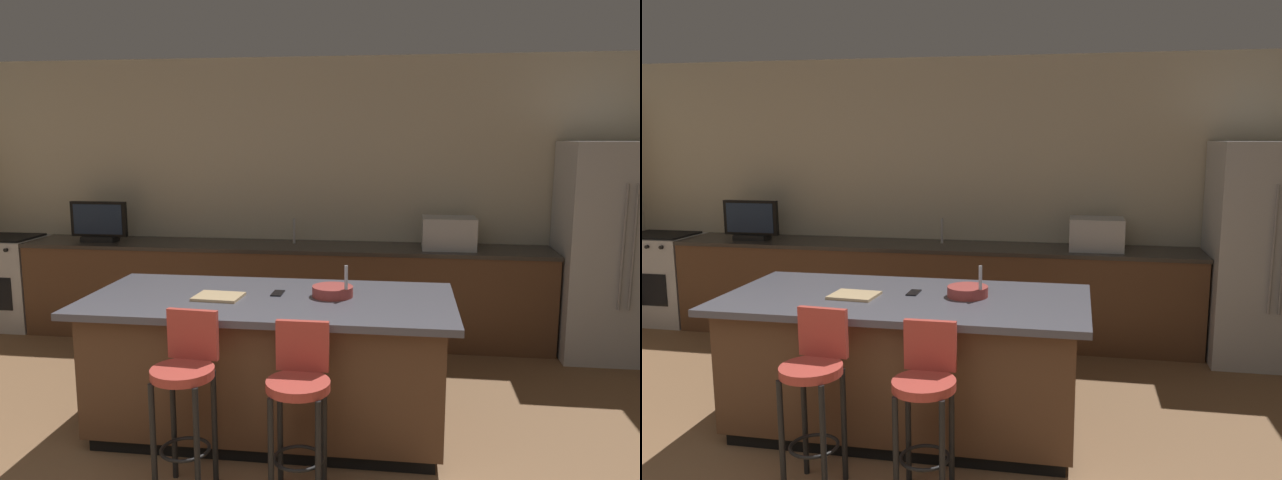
# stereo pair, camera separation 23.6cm
# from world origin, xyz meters

# --- Properties ---
(wall_back) EXTENTS (7.24, 0.12, 2.68)m
(wall_back) POSITION_xyz_m (0.00, 4.47, 1.34)
(wall_back) COLOR beige
(wall_back) RESTS_ON ground_plane
(counter_back) EXTENTS (5.02, 0.62, 0.91)m
(counter_back) POSITION_xyz_m (-0.08, 4.09, 0.46)
(counter_back) COLOR brown
(counter_back) RESTS_ON ground_plane
(kitchen_island) EXTENTS (2.35, 1.09, 0.91)m
(kitchen_island) POSITION_xyz_m (0.23, 2.15, 0.46)
(kitchen_island) COLOR black
(kitchen_island) RESTS_ON ground_plane
(refrigerator) EXTENTS (0.87, 0.81, 1.89)m
(refrigerator) POSITION_xyz_m (2.88, 4.00, 0.94)
(refrigerator) COLOR #B7BABF
(refrigerator) RESTS_ON ground_plane
(range_oven) EXTENTS (0.72, 0.63, 0.93)m
(range_oven) POSITION_xyz_m (-2.95, 4.09, 0.46)
(range_oven) COLOR #B7BABF
(range_oven) RESTS_ON ground_plane
(microwave) EXTENTS (0.48, 0.36, 0.29)m
(microwave) POSITION_xyz_m (1.48, 4.09, 1.06)
(microwave) COLOR #B7BABF
(microwave) RESTS_ON counter_back
(tv_monitor) EXTENTS (0.56, 0.16, 0.39)m
(tv_monitor) POSITION_xyz_m (-1.89, 4.04, 1.09)
(tv_monitor) COLOR black
(tv_monitor) RESTS_ON counter_back
(sink_faucet_back) EXTENTS (0.02, 0.02, 0.24)m
(sink_faucet_back) POSITION_xyz_m (0.03, 4.19, 1.03)
(sink_faucet_back) COLOR #B2B2B7
(sink_faucet_back) RESTS_ON counter_back
(sink_faucet_island) EXTENTS (0.02, 0.02, 0.22)m
(sink_faucet_island) POSITION_xyz_m (0.72, 2.15, 1.02)
(sink_faucet_island) COLOR #B2B2B7
(sink_faucet_island) RESTS_ON kitchen_island
(bar_stool_left) EXTENTS (0.34, 0.35, 0.99)m
(bar_stool_left) POSITION_xyz_m (-0.07, 1.40, 0.60)
(bar_stool_left) COLOR #B23D33
(bar_stool_left) RESTS_ON ground_plane
(bar_stool_right) EXTENTS (0.34, 0.34, 0.95)m
(bar_stool_right) POSITION_xyz_m (0.54, 1.42, 0.56)
(bar_stool_right) COLOR #B23D33
(bar_stool_right) RESTS_ON ground_plane
(fruit_bowl) EXTENTS (0.26, 0.26, 0.07)m
(fruit_bowl) POSITION_xyz_m (0.63, 2.22, 0.94)
(fruit_bowl) COLOR #993833
(fruit_bowl) RESTS_ON kitchen_island
(cell_phone) EXTENTS (0.07, 0.15, 0.01)m
(cell_phone) POSITION_xyz_m (0.26, 2.24, 0.91)
(cell_phone) COLOR black
(cell_phone) RESTS_ON kitchen_island
(cutting_board) EXTENTS (0.31, 0.25, 0.02)m
(cutting_board) POSITION_xyz_m (-0.09, 2.08, 0.92)
(cutting_board) COLOR tan
(cutting_board) RESTS_ON kitchen_island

